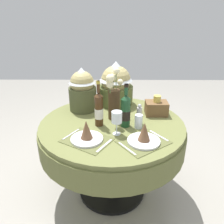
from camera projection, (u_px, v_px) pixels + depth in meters
ground at (112, 189)px, 2.24m from camera, size 8.00×8.00×0.00m
dining_table at (112, 136)px, 1.99m from camera, size 1.27×1.27×0.76m
place_setting_left at (87, 135)px, 1.63m from camera, size 0.43×0.40×0.16m
place_setting_right at (144, 137)px, 1.61m from camera, size 0.43×0.41×0.16m
flower_vase at (114, 96)px, 1.90m from camera, size 0.15×0.23×0.46m
wine_bottle_left at (99, 109)px, 1.82m from camera, size 0.07×0.07×0.38m
wine_bottle_centre at (126, 111)px, 1.81m from camera, size 0.08×0.08×0.36m
wine_glass_right at (117, 118)px, 1.68m from camera, size 0.08×0.08×0.19m
tumbler_near_right at (139, 121)px, 1.81m from camera, size 0.06×0.06×0.12m
pepper_mill at (139, 115)px, 1.87m from camera, size 0.05×0.05×0.18m
gift_tub_back_left at (82, 88)px, 2.09m from camera, size 0.26×0.26×0.41m
gift_tub_back_centre at (116, 82)px, 2.23m from camera, size 0.35×0.35×0.44m
woven_basket_side_right at (156, 107)px, 2.05m from camera, size 0.20×0.15×0.18m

